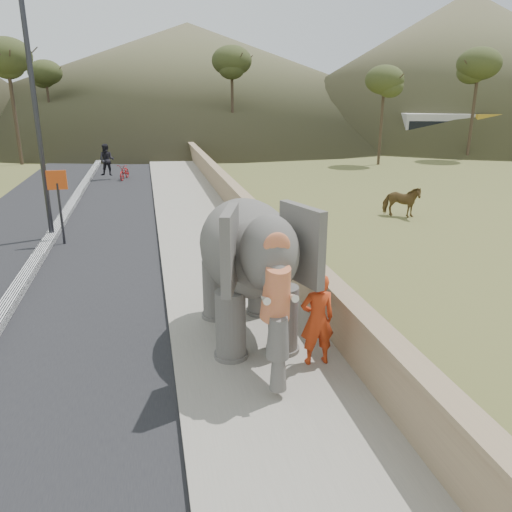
{
  "coord_description": "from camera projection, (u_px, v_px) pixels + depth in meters",
  "views": [
    {
      "loc": [
        -1.74,
        -4.92,
        4.65
      ],
      "look_at": [
        0.2,
        3.94,
        1.7
      ],
      "focal_mm": 35.0,
      "sensor_mm": 36.0,
      "label": 1
    }
  ],
  "objects": [
    {
      "name": "trees",
      "position": [
        178.0,
        106.0,
        31.55
      ],
      "size": [
        47.16,
        41.77,
        8.76
      ],
      "color": "#473828",
      "rests_on": "ground"
    },
    {
      "name": "cow",
      "position": [
        401.0,
        202.0,
        19.64
      ],
      "size": [
        1.58,
        1.37,
        1.24
      ],
      "primitive_type": "imported",
      "rotation": [
        0.0,
        0.0,
        0.97
      ],
      "color": "brown",
      "rests_on": "ground"
    },
    {
      "name": "hill_right",
      "position": [
        463.0,
        65.0,
        59.51
      ],
      "size": [
        56.0,
        56.0,
        16.0
      ],
      "primitive_type": "cone",
      "color": "brown",
      "rests_on": "ground"
    },
    {
      "name": "median",
      "position": [
        39.0,
        257.0,
        14.6
      ],
      "size": [
        0.35,
        120.0,
        0.22
      ],
      "primitive_type": "cube",
      "color": "black",
      "rests_on": "ground"
    },
    {
      "name": "walkway",
      "position": [
        209.0,
        247.0,
        15.63
      ],
      "size": [
        3.0,
        120.0,
        0.15
      ],
      "primitive_type": "cube",
      "color": "#9E9687",
      "rests_on": "ground"
    },
    {
      "name": "parapet",
      "position": [
        260.0,
        230.0,
        15.82
      ],
      "size": [
        0.3,
        120.0,
        1.1
      ],
      "primitive_type": "cube",
      "color": "tan",
      "rests_on": "ground"
    },
    {
      "name": "elephant_and_man",
      "position": [
        248.0,
        267.0,
        9.45
      ],
      "size": [
        2.25,
        3.89,
        2.8
      ],
      "color": "slate",
      "rests_on": "ground"
    },
    {
      "name": "distant_car",
      "position": [
        400.0,
        142.0,
        42.69
      ],
      "size": [
        4.5,
        2.61,
        1.44
      ],
      "primitive_type": "imported",
      "rotation": [
        0.0,
        0.0,
        1.34
      ],
      "color": "#B4B3BB",
      "rests_on": "ground"
    },
    {
      "name": "hill_far",
      "position": [
        189.0,
        77.0,
        70.25
      ],
      "size": [
        80.0,
        80.0,
        14.0
      ],
      "primitive_type": "cone",
      "color": "brown",
      "rests_on": "ground"
    },
    {
      "name": "signboard",
      "position": [
        59.0,
        195.0,
        15.68
      ],
      "size": [
        0.6,
        0.08,
        2.4
      ],
      "color": "#2D2D33",
      "rests_on": "ground"
    },
    {
      "name": "bus_white",
      "position": [
        469.0,
        133.0,
        41.94
      ],
      "size": [
        11.26,
        5.51,
        3.1
      ],
      "primitive_type": "cube",
      "rotation": [
        0.0,
        0.0,
        1.28
      ],
      "color": "beige",
      "rests_on": "ground"
    },
    {
      "name": "road",
      "position": [
        39.0,
        260.0,
        14.63
      ],
      "size": [
        7.0,
        120.0,
        0.03
      ],
      "primitive_type": "cube",
      "color": "black",
      "rests_on": "ground"
    },
    {
      "name": "ground",
      "position": [
        307.0,
        477.0,
        6.36
      ],
      "size": [
        160.0,
        160.0,
        0.0
      ],
      "primitive_type": "plane",
      "color": "olive",
      "rests_on": "ground"
    },
    {
      "name": "motorcyclist",
      "position": [
        115.0,
        165.0,
        28.12
      ],
      "size": [
        1.86,
        1.74,
        2.02
      ],
      "color": "maroon",
      "rests_on": "ground"
    },
    {
      "name": "lamppost",
      "position": [
        43.0,
        87.0,
        15.4
      ],
      "size": [
        1.76,
        0.36,
        8.0
      ],
      "color": "#292A2E",
      "rests_on": "ground"
    }
  ]
}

